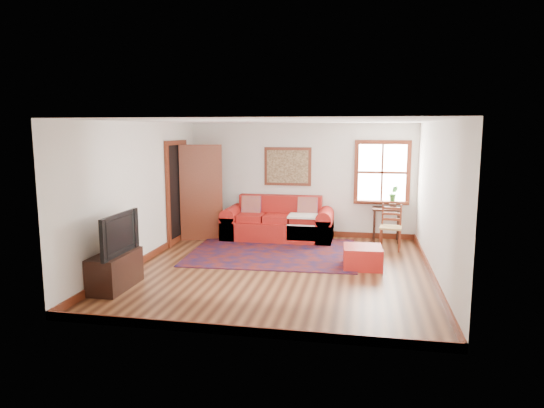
% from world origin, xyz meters
% --- Properties ---
extents(ground, '(5.50, 5.50, 0.00)m').
position_xyz_m(ground, '(0.00, 0.00, 0.00)').
color(ground, '#401F11').
rests_on(ground, ground).
extents(room_envelope, '(5.04, 5.54, 2.52)m').
position_xyz_m(room_envelope, '(0.00, 0.02, 1.65)').
color(room_envelope, silver).
rests_on(room_envelope, ground).
extents(window, '(1.18, 0.20, 1.38)m').
position_xyz_m(window, '(1.78, 2.70, 1.31)').
color(window, white).
rests_on(window, ground).
extents(doorway, '(0.89, 1.08, 2.14)m').
position_xyz_m(doorway, '(-2.21, 1.78, 1.07)').
color(doorway, black).
rests_on(doorway, ground).
extents(framed_artwork, '(1.05, 0.07, 0.85)m').
position_xyz_m(framed_artwork, '(-0.30, 2.71, 1.55)').
color(framed_artwork, maroon).
rests_on(framed_artwork, ground).
extents(persian_rug, '(3.26, 2.66, 0.02)m').
position_xyz_m(persian_rug, '(-0.32, 1.10, 0.01)').
color(persian_rug, '#5A150C').
rests_on(persian_rug, ground).
extents(red_leather_sofa, '(2.36, 0.97, 0.92)m').
position_xyz_m(red_leather_sofa, '(-0.43, 2.29, 0.31)').
color(red_leather_sofa, '#A71A15').
rests_on(red_leather_sofa, ground).
extents(red_ottoman, '(0.68, 0.68, 0.37)m').
position_xyz_m(red_ottoman, '(1.38, 0.37, 0.19)').
color(red_ottoman, '#A71A15').
rests_on(red_ottoman, ground).
extents(side_table, '(0.60, 0.45, 0.72)m').
position_xyz_m(side_table, '(1.86, 2.48, 0.60)').
color(side_table, black).
rests_on(side_table, ground).
extents(ladder_back_chair, '(0.46, 0.44, 0.89)m').
position_xyz_m(ladder_back_chair, '(1.92, 1.82, 0.48)').
color(ladder_back_chair, tan).
rests_on(ladder_back_chair, ground).
extents(media_cabinet, '(0.44, 0.98, 0.54)m').
position_xyz_m(media_cabinet, '(-2.26, -1.43, 0.27)').
color(media_cabinet, black).
rests_on(media_cabinet, ground).
extents(television, '(0.14, 1.07, 0.61)m').
position_xyz_m(television, '(-2.24, -1.46, 0.85)').
color(television, black).
rests_on(television, media_cabinet).
extents(candle_hurricane, '(0.12, 0.12, 0.18)m').
position_xyz_m(candle_hurricane, '(-2.21, -1.03, 0.62)').
color(candle_hurricane, silver).
rests_on(candle_hurricane, media_cabinet).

